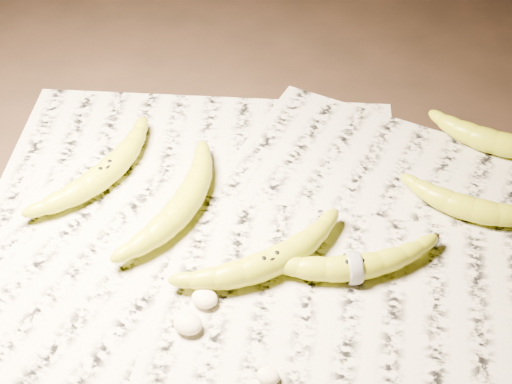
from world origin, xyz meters
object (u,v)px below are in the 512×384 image
(banana_center, at_px, (269,261))
(banana_upper_a, at_px, (474,207))
(banana_left_a, at_px, (105,171))
(banana_taped, at_px, (353,266))
(banana_upper_b, at_px, (496,140))
(banana_left_b, at_px, (184,203))

(banana_center, height_order, banana_upper_a, banana_center)
(banana_left_a, distance_m, banana_center, 0.27)
(banana_center, bearing_deg, banana_taped, -31.46)
(banana_upper_b, bearing_deg, banana_taped, -110.96)
(banana_left_b, bearing_deg, banana_upper_a, -66.03)
(banana_center, relative_size, banana_taped, 1.02)
(banana_left_a, bearing_deg, banana_left_b, -84.20)
(banana_taped, bearing_deg, banana_upper_b, 36.99)
(banana_upper_a, bearing_deg, banana_left_b, -159.53)
(banana_taped, height_order, banana_upper_a, same)
(banana_center, bearing_deg, banana_upper_b, 5.73)
(banana_left_a, height_order, banana_upper_a, banana_left_a)
(banana_left_b, distance_m, banana_center, 0.15)
(banana_center, xyz_separation_m, banana_taped, (0.10, 0.03, -0.00))
(banana_left_b, relative_size, banana_taped, 1.02)
(banana_center, relative_size, banana_upper_a, 1.17)
(banana_left_a, xyz_separation_m, banana_left_b, (0.12, -0.02, 0.00))
(banana_left_a, height_order, banana_upper_b, same)
(banana_taped, xyz_separation_m, banana_upper_b, (0.14, 0.29, 0.00))
(banana_left_a, distance_m, banana_left_b, 0.13)
(banana_left_b, bearing_deg, banana_upper_b, -49.18)
(banana_left_a, height_order, banana_center, banana_center)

